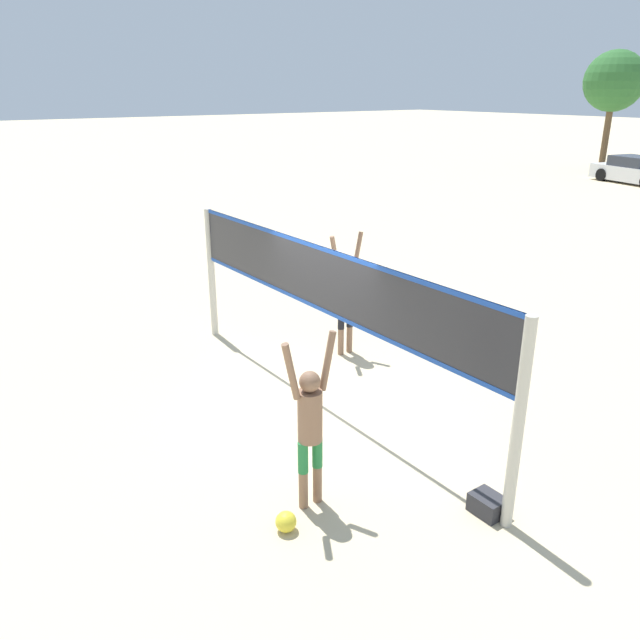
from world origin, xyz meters
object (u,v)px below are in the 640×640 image
at_px(volleyball_net, 320,296).
at_px(player_blocker, 346,292).
at_px(gear_bag, 488,505).
at_px(player_spiker, 310,420).
at_px(volleyball, 286,522).
at_px(parked_car_near, 636,171).
at_px(tree_left_cluster, 614,82).

height_order(volleyball_net, player_blocker, volleyball_net).
bearing_deg(volleyball_net, gear_bag, -0.27).
height_order(volleyball_net, player_spiker, volleyball_net).
xyz_separation_m(volleyball_net, player_blocker, (-1.30, 1.51, -0.56)).
xyz_separation_m(volleyball, parked_car_near, (-12.02, 29.00, 0.49)).
relative_size(gear_bag, tree_left_cluster, 0.06).
xyz_separation_m(gear_bag, parked_car_near, (-13.11, 26.96, 0.49)).
bearing_deg(gear_bag, player_spiker, -130.74).
relative_size(player_spiker, gear_bag, 5.60).
bearing_deg(player_blocker, tree_left_cluster, -156.88).
height_order(player_blocker, tree_left_cluster, tree_left_cluster).
bearing_deg(gear_bag, parked_car_near, 115.94).
height_order(gear_bag, parked_car_near, parked_car_near).
relative_size(gear_bag, parked_car_near, 0.08).
distance_m(player_blocker, gear_bag, 4.97).
distance_m(player_spiker, volleyball, 1.14).
distance_m(player_blocker, tree_left_cluster, 30.95).
height_order(player_spiker, gear_bag, player_spiker).
relative_size(player_spiker, tree_left_cluster, 0.32).
height_order(volleyball, parked_car_near, parked_car_near).
relative_size(player_blocker, parked_car_near, 0.47).
bearing_deg(volleyball, player_spiker, 115.28).
xyz_separation_m(volleyball_net, parked_car_near, (-9.81, 26.94, -1.14)).
bearing_deg(volleyball_net, tree_left_cluster, 114.18).
relative_size(volleyball_net, gear_bag, 19.15).
relative_size(volleyball_net, parked_car_near, 1.52).
xyz_separation_m(player_spiker, gear_bag, (1.33, 1.55, -1.00)).
distance_m(gear_bag, tree_left_cluster, 34.46).
bearing_deg(gear_bag, volleyball_net, 179.73).
xyz_separation_m(player_spiker, tree_left_cluster, (-15.34, 31.33, 3.80)).
bearing_deg(parked_car_near, tree_left_cluster, 154.52).
xyz_separation_m(volleyball_net, player_spiker, (1.97, -1.56, -0.63)).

